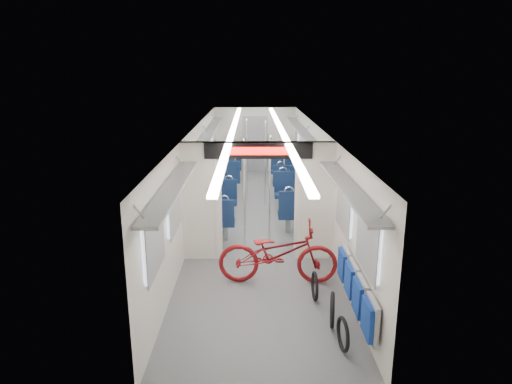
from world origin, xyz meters
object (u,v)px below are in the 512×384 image
bike_hoop_c (315,287)px  stanchion_near_left (245,196)px  stanchion_far_right (265,164)px  seat_bay_near_right (295,198)px  bicycle (278,253)px  bike_hoop_b (332,311)px  stanchion_far_left (247,160)px  stanchion_near_right (270,190)px  seat_bay_far_right (286,173)px  seat_bay_far_left (226,169)px  flip_bench (356,289)px  bike_hoop_a (343,336)px  seat_bay_near_left (217,207)px

bike_hoop_c → stanchion_near_left: 2.62m
stanchion_far_right → seat_bay_near_right: bearing=-61.5°
bicycle → bike_hoop_b: bearing=-151.5°
seat_bay_near_right → stanchion_far_left: 2.22m
stanchion_far_right → stanchion_near_right: bearing=-89.7°
stanchion_near_right → stanchion_far_right: size_ratio=1.00×
seat_bay_far_right → stanchion_far_right: stanchion_far_right is taller
stanchion_near_right → stanchion_far_left: 3.30m
seat_bay_far_left → bike_hoop_c: bearing=-76.3°
bicycle → bike_hoop_c: (0.56, -0.65, -0.32)m
seat_bay_far_left → stanchion_far_left: 1.86m
bicycle → bike_hoop_c: bicycle is taller
flip_bench → bicycle: bearing=126.3°
stanchion_near_left → seat_bay_far_right: bearing=75.9°
flip_bench → seat_bay_far_right: (-0.42, 7.72, -0.04)m
bike_hoop_a → stanchion_far_right: size_ratio=0.21×
seat_bay_far_left → stanchion_far_left: size_ratio=0.95×
bike_hoop_a → stanchion_far_right: 6.82m
stanchion_near_left → stanchion_far_left: size_ratio=1.00×
stanchion_near_left → stanchion_far_left: (0.01, 3.66, 0.00)m
stanchion_near_left → stanchion_far_right: 3.21m
bike_hoop_a → stanchion_far_left: 7.38m
bike_hoop_a → stanchion_far_right: (-0.84, 6.70, 0.94)m
bicycle → seat_bay_near_left: bicycle is taller
bicycle → bike_hoop_b: bicycle is taller
seat_bay_near_right → stanchion_far_left: bearing=123.8°
flip_bench → stanchion_near_right: bearing=108.4°
seat_bay_far_left → stanchion_near_right: (1.19, -4.89, 0.59)m
bike_hoop_b → seat_bay_near_right: (-0.09, 4.84, 0.31)m
bike_hoop_a → bike_hoop_c: (-0.19, 1.37, 0.01)m
seat_bay_far_right → stanchion_far_left: (-1.19, -1.14, 0.61)m
bike_hoop_a → bicycle: bearing=110.4°
bike_hoop_a → seat_bay_near_right: bearing=91.4°
seat_bay_near_right → stanchion_far_left: stanchion_far_left is taller
bike_hoop_b → stanchion_near_right: bearing=103.0°
bike_hoop_b → seat_bay_near_left: bearing=114.8°
bike_hoop_a → stanchion_near_left: stanchion_near_left is taller
stanchion_near_left → stanchion_near_right: (0.52, 0.41, 0.00)m
bicycle → seat_bay_near_left: (-1.26, 2.82, -0.02)m
bicycle → seat_bay_near_right: bearing=-7.8°
seat_bay_far_right → stanchion_far_left: stanchion_far_left is taller
bike_hoop_a → stanchion_near_right: size_ratio=0.21×
bike_hoop_c → stanchion_near_right: bearing=103.8°
bike_hoop_b → seat_bay_far_right: 7.76m
seat_bay_far_left → seat_bay_far_right: size_ratio=1.07×
bicycle → seat_bay_far_left: bearing=12.8°
seat_bay_far_left → seat_bay_far_right: (1.87, -0.49, -0.02)m
seat_bay_near_right → stanchion_near_right: bearing=-114.8°
stanchion_near_right → stanchion_far_left: same height
bicycle → seat_bay_near_left: bearing=26.4°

